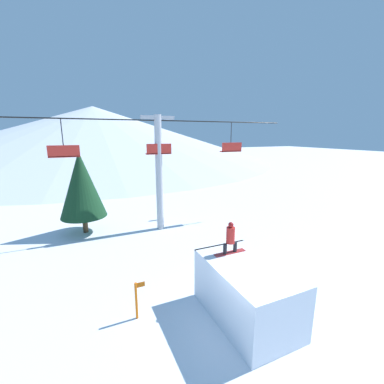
{
  "coord_description": "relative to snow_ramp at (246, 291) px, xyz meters",
  "views": [
    {
      "loc": [
        -5.06,
        -6.34,
        7.04
      ],
      "look_at": [
        0.48,
        5.91,
        3.99
      ],
      "focal_mm": 24.0,
      "sensor_mm": 36.0,
      "label": 1
    }
  ],
  "objects": [
    {
      "name": "mountain_ridge",
      "position": [
        -0.48,
        66.2,
        5.9
      ],
      "size": [
        89.72,
        89.72,
        14.0
      ],
      "color": "silver",
      "rests_on": "ground_plane"
    },
    {
      "name": "ground_plane",
      "position": [
        -0.48,
        -0.83,
        -1.1
      ],
      "size": [
        220.0,
        220.0,
        0.0
      ],
      "primitive_type": "plane",
      "color": "white"
    },
    {
      "name": "chairlift",
      "position": [
        -0.11,
        10.63,
        3.75
      ],
      "size": [
        21.38,
        0.51,
        8.36
      ],
      "color": "#B2B2B7",
      "rests_on": "ground_plane"
    },
    {
      "name": "trail_marker",
      "position": [
        -3.9,
        1.64,
        -0.28
      ],
      "size": [
        0.41,
        0.1,
        1.53
      ],
      "color": "orange",
      "rests_on": "ground_plane"
    },
    {
      "name": "distant_skier",
      "position": [
        0.58,
        12.63,
        -0.43
      ],
      "size": [
        0.24,
        0.24,
        1.23
      ],
      "color": "black",
      "rests_on": "ground_plane"
    },
    {
      "name": "pine_tree_near",
      "position": [
        -5.34,
        12.18,
        2.45
      ],
      "size": [
        3.17,
        3.17,
        5.9
      ],
      "color": "#4C3823",
      "rests_on": "ground_plane"
    },
    {
      "name": "snow_ramp",
      "position": [
        0.0,
        0.0,
        0.0
      ],
      "size": [
        2.48,
        4.16,
        2.19
      ],
      "color": "white",
      "rests_on": "ground_plane"
    },
    {
      "name": "snowboarder",
      "position": [
        -0.03,
        1.17,
        1.77
      ],
      "size": [
        1.41,
        0.35,
        1.35
      ],
      "color": "#B22D2D",
      "rests_on": "snow_ramp"
    }
  ]
}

